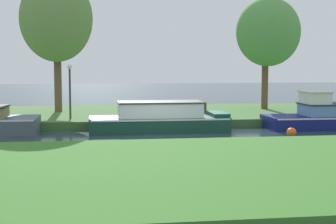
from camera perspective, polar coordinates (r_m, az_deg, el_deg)
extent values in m
plane|color=#283A45|center=(23.05, -1.00, -2.52)|extent=(120.00, 120.00, 0.00)
cube|color=#416D33|center=(29.94, -2.66, -0.32)|extent=(72.00, 10.00, 0.40)
cube|color=#397327|center=(14.26, 3.50, -6.65)|extent=(72.00, 10.00, 0.40)
cube|color=#173E30|center=(24.20, -1.06, -1.34)|extent=(6.47, 2.27, 0.68)
cube|color=white|center=(24.17, -1.07, -0.63)|extent=(6.34, 2.30, 0.07)
cube|color=white|center=(24.14, -0.91, 0.26)|extent=(3.87, 1.73, 0.67)
cube|color=#272F2A|center=(24.11, -0.92, 1.12)|extent=(3.97, 1.82, 0.06)
cube|color=#0D4737|center=(24.67, 5.54, -0.23)|extent=(0.75, 1.91, 0.18)
cube|color=white|center=(26.19, 15.99, 1.44)|extent=(1.11, 1.49, 0.61)
cube|color=beige|center=(26.17, 16.01, 2.17)|extent=(1.21, 1.58, 0.06)
cylinder|color=brown|center=(30.45, -12.12, 3.78)|extent=(0.43, 0.43, 3.97)
ellipsoid|color=#658947|center=(30.18, -12.29, 10.10)|extent=(4.10, 3.55, 4.89)
cylinder|color=brown|center=(32.11, 10.69, 3.50)|extent=(0.40, 0.40, 3.54)
ellipsoid|color=#589748|center=(31.72, 11.05, 8.71)|extent=(3.89, 3.35, 4.12)
cylinder|color=#333338|center=(26.34, -10.81, 1.98)|extent=(0.10, 0.10, 2.51)
sphere|color=white|center=(26.30, -10.86, 4.97)|extent=(0.24, 0.24, 0.24)
cylinder|color=#443825|center=(25.93, 4.10, 0.15)|extent=(0.17, 0.17, 0.82)
sphere|color=#E55919|center=(22.79, 13.53, -2.23)|extent=(0.42, 0.42, 0.42)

